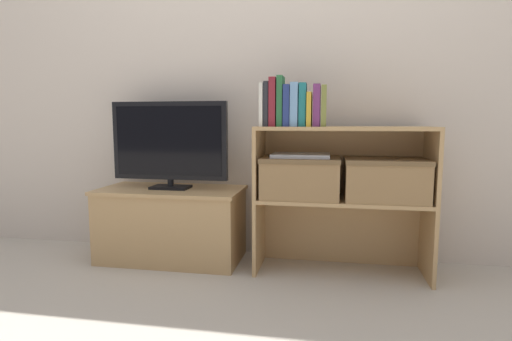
# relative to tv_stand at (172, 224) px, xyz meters

# --- Properties ---
(ground_plane) EXTENTS (16.00, 16.00, 0.00)m
(ground_plane) POSITION_rel_tv_stand_xyz_m (0.52, -0.20, -0.22)
(ground_plane) COLOR #BCB2A3
(wall_back) EXTENTS (10.00, 0.05, 2.40)m
(wall_back) POSITION_rel_tv_stand_xyz_m (0.52, 0.24, 0.98)
(wall_back) COLOR beige
(wall_back) RESTS_ON ground_plane
(tv_stand) EXTENTS (0.84, 0.42, 0.43)m
(tv_stand) POSITION_rel_tv_stand_xyz_m (0.00, 0.00, 0.00)
(tv_stand) COLOR tan
(tv_stand) RESTS_ON ground_plane
(tv) EXTENTS (0.69, 0.14, 0.51)m
(tv) POSITION_rel_tv_stand_xyz_m (0.00, -0.00, 0.48)
(tv) COLOR black
(tv) RESTS_ON tv_stand
(bookshelf_lower_tier) EXTENTS (0.92, 0.34, 0.41)m
(bookshelf_lower_tier) POSITION_rel_tv_stand_xyz_m (0.98, 0.03, 0.05)
(bookshelf_lower_tier) COLOR tan
(bookshelf_lower_tier) RESTS_ON ground_plane
(bookshelf_upper_tier) EXTENTS (0.92, 0.34, 0.38)m
(bookshelf_upper_tier) POSITION_rel_tv_stand_xyz_m (0.98, 0.03, 0.45)
(bookshelf_upper_tier) COLOR tan
(bookshelf_upper_tier) RESTS_ON bookshelf_lower_tier
(book_ivory) EXTENTS (0.02, 0.14, 0.22)m
(book_ivory) POSITION_rel_tv_stand_xyz_m (0.56, -0.10, 0.69)
(book_ivory) COLOR silver
(book_ivory) RESTS_ON bookshelf_upper_tier
(book_charcoal) EXTENTS (0.02, 0.14, 0.23)m
(book_charcoal) POSITION_rel_tv_stand_xyz_m (0.59, -0.10, 0.70)
(book_charcoal) COLOR #232328
(book_charcoal) RESTS_ON bookshelf_upper_tier
(book_maroon) EXTENTS (0.03, 0.14, 0.25)m
(book_maroon) POSITION_rel_tv_stand_xyz_m (0.62, -0.10, 0.71)
(book_maroon) COLOR maroon
(book_maroon) RESTS_ON bookshelf_upper_tier
(book_forest) EXTENTS (0.03, 0.13, 0.26)m
(book_forest) POSITION_rel_tv_stand_xyz_m (0.66, -0.10, 0.71)
(book_forest) COLOR #286638
(book_forest) RESTS_ON bookshelf_upper_tier
(book_navy) EXTENTS (0.03, 0.15, 0.21)m
(book_navy) POSITION_rel_tv_stand_xyz_m (0.69, -0.10, 0.69)
(book_navy) COLOR navy
(book_navy) RESTS_ON bookshelf_upper_tier
(book_skyblue) EXTENTS (0.04, 0.14, 0.22)m
(book_skyblue) POSITION_rel_tv_stand_xyz_m (0.73, -0.10, 0.69)
(book_skyblue) COLOR #709ECC
(book_skyblue) RESTS_ON bookshelf_upper_tier
(book_teal) EXTENTS (0.04, 0.13, 0.22)m
(book_teal) POSITION_rel_tv_stand_xyz_m (0.78, -0.10, 0.69)
(book_teal) COLOR #1E7075
(book_teal) RESTS_ON bookshelf_upper_tier
(book_mustard) EXTENTS (0.02, 0.16, 0.17)m
(book_mustard) POSITION_rel_tv_stand_xyz_m (0.81, -0.10, 0.67)
(book_mustard) COLOR gold
(book_mustard) RESTS_ON bookshelf_upper_tier
(book_plum) EXTENTS (0.04, 0.13, 0.21)m
(book_plum) POSITION_rel_tv_stand_xyz_m (0.85, -0.10, 0.69)
(book_plum) COLOR #6B2D66
(book_plum) RESTS_ON bookshelf_upper_tier
(book_olive) EXTENTS (0.03, 0.14, 0.21)m
(book_olive) POSITION_rel_tv_stand_xyz_m (0.88, -0.10, 0.68)
(book_olive) COLOR olive
(book_olive) RESTS_ON bookshelf_upper_tier
(storage_basket_left) EXTENTS (0.42, 0.31, 0.22)m
(storage_basket_left) POSITION_rel_tv_stand_xyz_m (0.77, -0.05, 0.32)
(storage_basket_left) COLOR #937047
(storage_basket_left) RESTS_ON bookshelf_lower_tier
(storage_basket_right) EXTENTS (0.42, 0.31, 0.22)m
(storage_basket_right) POSITION_rel_tv_stand_xyz_m (1.20, -0.05, 0.32)
(storage_basket_right) COLOR #937047
(storage_basket_right) RESTS_ON bookshelf_lower_tier
(laptop) EXTENTS (0.31, 0.22, 0.02)m
(laptop) POSITION_rel_tv_stand_xyz_m (0.77, -0.05, 0.43)
(laptop) COLOR #BCBCC1
(laptop) RESTS_ON storage_basket_left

